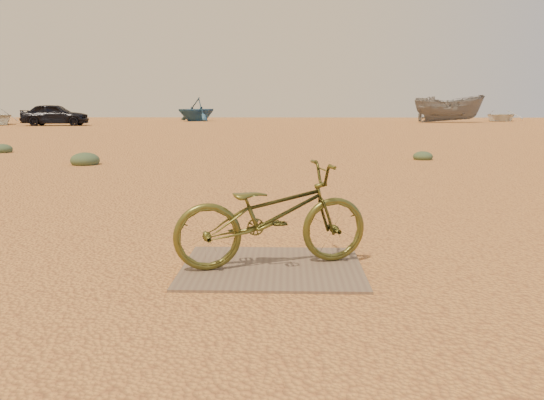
{
  "coord_description": "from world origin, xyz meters",
  "views": [
    {
      "loc": [
        0.38,
        -4.27,
        1.39
      ],
      "look_at": [
        0.25,
        0.14,
        0.6
      ],
      "focal_mm": 35.0,
      "sensor_mm": 36.0,
      "label": 1
    }
  ],
  "objects_px": {
    "plywood_board": "(272,267)",
    "bicycle": "(272,215)",
    "boat_far_right": "(500,116)",
    "car": "(55,115)",
    "boat_mid_right": "(449,109)",
    "boat_far_left": "(196,109)"
  },
  "relations": [
    {
      "from": "bicycle",
      "to": "boat_far_right",
      "type": "height_order",
      "value": "boat_far_right"
    },
    {
      "from": "plywood_board",
      "to": "boat_far_right",
      "type": "xyz_separation_m",
      "value": [
        19.48,
        44.97,
        0.49
      ]
    },
    {
      "from": "car",
      "to": "boat_far_right",
      "type": "distance_m",
      "value": 37.75
    },
    {
      "from": "boat_far_right",
      "to": "bicycle",
      "type": "bearing_deg",
      "value": -81.2
    },
    {
      "from": "bicycle",
      "to": "boat_mid_right",
      "type": "height_order",
      "value": "boat_mid_right"
    },
    {
      "from": "bicycle",
      "to": "boat_far_left",
      "type": "relative_size",
      "value": 0.42
    },
    {
      "from": "boat_far_left",
      "to": "boat_mid_right",
      "type": "xyz_separation_m",
      "value": [
        21.83,
        -3.19,
        0.07
      ]
    },
    {
      "from": "bicycle",
      "to": "boat_far_left",
      "type": "xyz_separation_m",
      "value": [
        -8.18,
        44.17,
        0.6
      ]
    },
    {
      "from": "bicycle",
      "to": "boat_mid_right",
      "type": "bearing_deg",
      "value": -34.57
    },
    {
      "from": "plywood_board",
      "to": "bicycle",
      "type": "distance_m",
      "value": 0.46
    },
    {
      "from": "plywood_board",
      "to": "boat_far_left",
      "type": "distance_m",
      "value": 44.98
    },
    {
      "from": "car",
      "to": "boat_mid_right",
      "type": "xyz_separation_m",
      "value": [
        29.98,
        7.97,
        0.37
      ]
    },
    {
      "from": "car",
      "to": "bicycle",
      "type": "bearing_deg",
      "value": -160.33
    },
    {
      "from": "bicycle",
      "to": "car",
      "type": "bearing_deg",
      "value": 10.17
    },
    {
      "from": "plywood_board",
      "to": "car",
      "type": "relative_size",
      "value": 0.34
    },
    {
      "from": "car",
      "to": "boat_far_right",
      "type": "xyz_separation_m",
      "value": [
        35.82,
        11.92,
        -0.27
      ]
    },
    {
      "from": "plywood_board",
      "to": "boat_far_left",
      "type": "xyz_separation_m",
      "value": [
        -8.18,
        44.21,
        1.06
      ]
    },
    {
      "from": "car",
      "to": "boat_mid_right",
      "type": "height_order",
      "value": "boat_mid_right"
    },
    {
      "from": "plywood_board",
      "to": "car",
      "type": "height_order",
      "value": "car"
    },
    {
      "from": "boat_mid_right",
      "to": "bicycle",
      "type": "bearing_deg",
      "value": 158.64
    },
    {
      "from": "boat_far_left",
      "to": "plywood_board",
      "type": "bearing_deg",
      "value": -38.41
    },
    {
      "from": "car",
      "to": "boat_far_right",
      "type": "bearing_deg",
      "value": -78.25
    }
  ]
}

